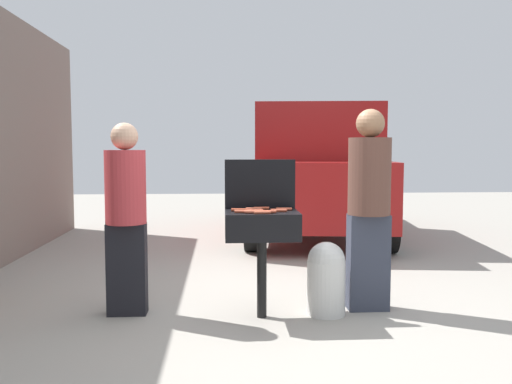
# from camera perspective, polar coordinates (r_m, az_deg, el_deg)

# --- Properties ---
(ground_plane) EXTENTS (24.00, 24.00, 0.00)m
(ground_plane) POSITION_cam_1_polar(r_m,az_deg,el_deg) (4.73, 2.89, -12.52)
(ground_plane) COLOR #9E998E
(bbq_grill) EXTENTS (0.60, 0.44, 0.88)m
(bbq_grill) POSITION_cam_1_polar(r_m,az_deg,el_deg) (4.41, 0.62, -3.89)
(bbq_grill) COLOR black
(bbq_grill) RESTS_ON ground
(grill_lid_open) EXTENTS (0.60, 0.05, 0.42)m
(grill_lid_open) POSITION_cam_1_polar(r_m,az_deg,el_deg) (4.59, 0.42, 0.84)
(grill_lid_open) COLOR black
(grill_lid_open) RESTS_ON bbq_grill
(hot_dog_0) EXTENTS (0.13, 0.04, 0.03)m
(hot_dog_0) POSITION_cam_1_polar(r_m,az_deg,el_deg) (4.36, 2.43, -1.96)
(hot_dog_0) COLOR #B74C33
(hot_dog_0) RESTS_ON bbq_grill
(hot_dog_1) EXTENTS (0.13, 0.03, 0.03)m
(hot_dog_1) POSITION_cam_1_polar(r_m,az_deg,el_deg) (4.46, -0.23, -1.81)
(hot_dog_1) COLOR #C6593D
(hot_dog_1) RESTS_ON bbq_grill
(hot_dog_2) EXTENTS (0.13, 0.03, 0.03)m
(hot_dog_2) POSITION_cam_1_polar(r_m,az_deg,el_deg) (4.23, 0.68, -2.17)
(hot_dog_2) COLOR #C6593D
(hot_dog_2) RESTS_ON bbq_grill
(hot_dog_3) EXTENTS (0.13, 0.04, 0.03)m
(hot_dog_3) POSITION_cam_1_polar(r_m,az_deg,el_deg) (4.40, -1.79, -1.90)
(hot_dog_3) COLOR #AD4228
(hot_dog_3) RESTS_ON bbq_grill
(hot_dog_4) EXTENTS (0.13, 0.03, 0.03)m
(hot_dog_4) POSITION_cam_1_polar(r_m,az_deg,el_deg) (4.52, 0.56, -1.73)
(hot_dog_4) COLOR #AD4228
(hot_dog_4) RESTS_ON bbq_grill
(hot_dog_5) EXTENTS (0.13, 0.03, 0.03)m
(hot_dog_5) POSITION_cam_1_polar(r_m,az_deg,el_deg) (4.26, -0.36, -2.12)
(hot_dog_5) COLOR #C6593D
(hot_dog_5) RESTS_ON bbq_grill
(hot_dog_6) EXTENTS (0.13, 0.03, 0.03)m
(hot_dog_6) POSITION_cam_1_polar(r_m,az_deg,el_deg) (4.33, -0.10, -2.01)
(hot_dog_6) COLOR #B74C33
(hot_dog_6) RESTS_ON bbq_grill
(hot_dog_7) EXTENTS (0.13, 0.04, 0.03)m
(hot_dog_7) POSITION_cam_1_polar(r_m,az_deg,el_deg) (4.28, 1.30, -2.10)
(hot_dog_7) COLOR #B74C33
(hot_dog_7) RESTS_ON bbq_grill
(hot_dog_8) EXTENTS (0.13, 0.03, 0.03)m
(hot_dog_8) POSITION_cam_1_polar(r_m,az_deg,el_deg) (4.46, 3.00, -1.82)
(hot_dog_8) COLOR #B74C33
(hot_dog_8) RESTS_ON bbq_grill
(hot_dog_9) EXTENTS (0.13, 0.04, 0.03)m
(hot_dog_9) POSITION_cam_1_polar(r_m,az_deg,el_deg) (4.29, -1.43, -2.07)
(hot_dog_9) COLOR #C6593D
(hot_dog_9) RESTS_ON bbq_grill
(propane_tank) EXTENTS (0.32, 0.32, 0.62)m
(propane_tank) POSITION_cam_1_polar(r_m,az_deg,el_deg) (4.60, 7.44, -8.90)
(propane_tank) COLOR silver
(propane_tank) RESTS_ON ground
(person_left) EXTENTS (0.34, 0.34, 1.61)m
(person_left) POSITION_cam_1_polar(r_m,az_deg,el_deg) (4.61, -13.60, -2.01)
(person_left) COLOR black
(person_left) RESTS_ON ground
(person_right) EXTENTS (0.36, 0.36, 1.73)m
(person_right) POSITION_cam_1_polar(r_m,az_deg,el_deg) (4.71, 11.87, -1.03)
(person_right) COLOR #333847
(person_right) RESTS_ON ground
(parked_minivan) EXTENTS (2.43, 4.58, 2.02)m
(parked_minivan) POSITION_cam_1_polar(r_m,az_deg,el_deg) (8.71, 6.16, 2.20)
(parked_minivan) COLOR maroon
(parked_minivan) RESTS_ON ground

